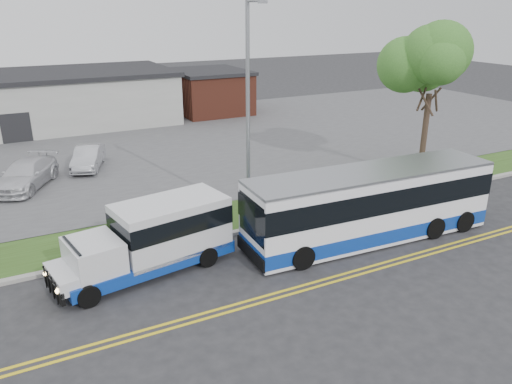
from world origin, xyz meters
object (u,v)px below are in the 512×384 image
streetlight_near (249,105)px  shuttle_bus (155,235)px  tree_east (432,68)px  parked_car_a (88,157)px  parked_car_b (26,174)px  transit_bus (370,205)px  pedestrian (122,225)px

streetlight_near → shuttle_bus: (-5.34, -3.00, -3.87)m
tree_east → parked_car_a: (-16.52, 10.41, -5.44)m
streetlight_near → parked_car_b: size_ratio=1.92×
transit_bus → shuttle_bus: bearing=172.6°
tree_east → shuttle_bus: 17.35m
transit_bus → parked_car_b: 18.20m
parked_car_a → pedestrian: bearing=-72.8°
streetlight_near → transit_bus: streetlight_near is taller
tree_east → parked_car_b: tree_east is taller
pedestrian → transit_bus: bearing=120.0°
parked_car_b → parked_car_a: bearing=57.7°
parked_car_a → shuttle_bus: bearing=-69.3°
streetlight_near → shuttle_bus: streetlight_near is taller
streetlight_near → parked_car_a: size_ratio=2.36×
streetlight_near → shuttle_bus: bearing=-150.7°
tree_east → streetlight_near: streetlight_near is taller
pedestrian → parked_car_a: size_ratio=0.47×
parked_car_a → parked_car_b: 4.05m
pedestrian → tree_east: bearing=145.0°
transit_bus → pedestrian: transit_bus is taller
tree_east → parked_car_a: bearing=147.8°
tree_east → shuttle_bus: tree_east is taller
tree_east → streetlight_near: bearing=-178.6°
shuttle_bus → parked_car_a: bearing=81.0°
tree_east → parked_car_a: tree_east is taller
parked_car_a → parked_car_b: (-3.55, -1.96, 0.05)m
tree_east → shuttle_bus: (-16.34, -3.27, -4.84)m
tree_east → pedestrian: bearing=-176.3°
shuttle_bus → parked_car_a: 13.69m
transit_bus → pedestrian: (-9.47, 3.70, -0.48)m
transit_bus → pedestrian: bearing=161.2°
transit_bus → parked_car_b: (-12.46, 13.25, -0.72)m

